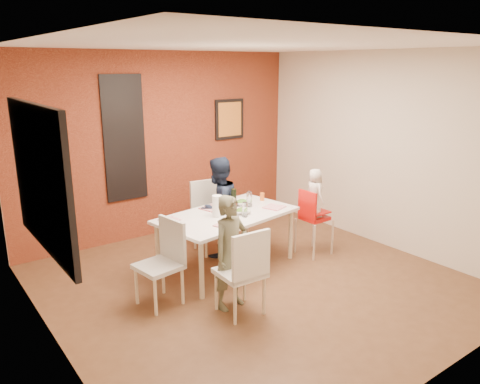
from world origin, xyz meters
TOP-DOWN VIEW (x-y plane):
  - ground at (0.00, 0.00)m, footprint 4.50×4.50m
  - ceiling at (0.00, 0.00)m, footprint 4.50×4.50m
  - wall_back at (0.00, 2.25)m, footprint 4.50×0.02m
  - wall_front at (0.00, -2.25)m, footprint 4.50×0.02m
  - wall_left at (-2.25, 0.00)m, footprint 0.02×4.50m
  - wall_right at (2.25, 0.00)m, footprint 0.02×4.50m
  - brick_accent_wall at (0.00, 2.23)m, footprint 4.50×0.02m
  - picture_window_frame at (-2.22, 0.20)m, footprint 0.05×1.70m
  - picture_window_pane at (-2.21, 0.20)m, footprint 0.02×1.55m
  - glassblock_strip at (-0.60, 2.21)m, footprint 0.55×0.03m
  - glassblock_surround at (-0.60, 2.21)m, footprint 0.60×0.03m
  - art_print_frame at (1.20, 2.21)m, footprint 0.54×0.03m
  - art_print_canvas at (1.20, 2.19)m, footprint 0.44×0.01m
  - dining_table at (-0.00, 0.56)m, footprint 1.84×1.21m
  - chair_near at (-0.55, -0.52)m, footprint 0.45×0.45m
  - chair_far at (0.15, 1.21)m, footprint 0.50×0.50m
  - chair_left at (-1.06, 0.22)m, footprint 0.48×0.48m
  - high_chair at (1.15, 0.23)m, footprint 0.39×0.39m
  - child_near at (-0.55, -0.28)m, footprint 0.49×0.36m
  - child_far at (0.14, 0.97)m, footprint 0.79×0.71m
  - toddler at (1.18, 0.23)m, footprint 0.27×0.35m
  - plate_near_left at (-0.28, 0.22)m, footprint 0.26×0.26m
  - plate_far_mid at (-0.04, 0.85)m, footprint 0.30×0.30m
  - plate_near_right at (0.63, 0.41)m, footprint 0.30×0.30m
  - plate_far_left at (-0.70, 0.76)m, footprint 0.23×0.23m
  - salad_bowl_a at (0.15, 0.46)m, footprint 0.28×0.28m
  - salad_bowl_b at (0.37, 0.76)m, footprint 0.29×0.29m
  - wine_bottle at (0.20, 0.70)m, footprint 0.07×0.07m
  - wine_glass_a at (0.10, 0.33)m, footprint 0.06×0.06m
  - wine_glass_b at (0.40, 0.63)m, footprint 0.07×0.07m
  - paper_towel_roll at (-0.16, 0.55)m, footprint 0.12×0.12m
  - condiment_red at (0.12, 0.55)m, footprint 0.03×0.03m
  - condiment_green at (0.15, 0.61)m, footprint 0.04×0.04m
  - condiment_brown at (0.09, 0.64)m, footprint 0.03×0.03m
  - sippy_cup at (0.72, 0.76)m, footprint 0.06×0.06m

SIDE VIEW (x-z plane):
  - ground at x=0.00m, z-range 0.00..0.00m
  - chair_left at x=-1.06m, z-range 0.05..0.98m
  - chair_near at x=-0.55m, z-range 0.06..0.99m
  - chair_far at x=0.15m, z-range 0.06..1.02m
  - high_chair at x=1.15m, z-range 0.09..1.00m
  - child_near at x=-0.55m, z-range 0.00..1.23m
  - dining_table at x=0.00m, z-range 0.29..1.01m
  - child_far at x=0.14m, z-range 0.00..1.34m
  - plate_far_left at x=-0.70m, z-range 0.71..0.72m
  - plate_near_left at x=-0.28m, z-range 0.71..0.72m
  - plate_near_right at x=0.63m, z-range 0.71..0.73m
  - plate_far_mid at x=-0.04m, z-range 0.71..0.73m
  - salad_bowl_a at x=0.15m, z-range 0.71..0.77m
  - salad_bowl_b at x=0.37m, z-range 0.71..0.77m
  - sippy_cup at x=0.72m, z-range 0.71..0.82m
  - condiment_brown at x=0.09m, z-range 0.71..0.84m
  - condiment_red at x=0.12m, z-range 0.71..0.84m
  - condiment_green at x=0.15m, z-range 0.71..0.85m
  - wine_glass_a at x=0.10m, z-range 0.71..0.90m
  - wine_glass_b at x=0.40m, z-range 0.71..0.91m
  - wine_bottle at x=0.20m, z-range 0.71..0.97m
  - paper_towel_roll at x=-0.16m, z-range 0.71..0.98m
  - toddler at x=1.18m, z-range 0.53..1.19m
  - wall_back at x=0.00m, z-range 0.00..2.70m
  - wall_front at x=0.00m, z-range 0.00..2.70m
  - wall_left at x=-2.25m, z-range 0.00..2.70m
  - wall_right at x=2.25m, z-range 0.00..2.70m
  - brick_accent_wall at x=0.00m, z-range 0.00..2.70m
  - glassblock_strip at x=-0.60m, z-range 0.65..2.35m
  - glassblock_surround at x=-0.60m, z-range 0.62..2.38m
  - picture_window_frame at x=-2.22m, z-range 0.90..2.20m
  - picture_window_pane at x=-2.21m, z-range 0.98..2.12m
  - art_print_frame at x=1.20m, z-range 1.33..1.97m
  - art_print_canvas at x=1.20m, z-range 1.38..1.92m
  - ceiling at x=0.00m, z-range 2.69..2.71m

